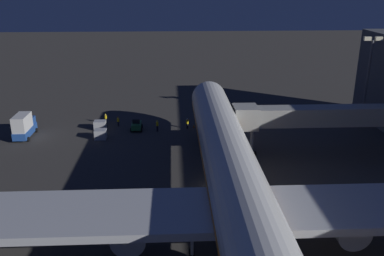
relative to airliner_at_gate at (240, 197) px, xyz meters
The scene contains 14 objects.
ground_plane 12.63m from the airliner_at_gate, 90.00° to the right, with size 320.00×320.00×0.00m, color #383533.
airliner_at_gate is the anchor object (origin of this frame).
jet_bridge 24.56m from the airliner_at_gate, 119.78° to the right, with size 22.81×3.40×7.12m.
apron_floodlight_mast 41.23m from the airliner_at_gate, 128.34° to the right, with size 2.90×0.50×14.79m.
baggage_tug_spare 34.73m from the airliner_at_gate, 70.34° to the right, with size 1.86×2.68×1.95m.
catering_truck 41.62m from the airliner_at_gate, 46.37° to the right, with size 2.36×5.74×3.76m.
baggage_container_near_belt 37.81m from the airliner_at_gate, 62.08° to the right, with size 1.87×1.50×1.42m, color #B7BABF.
baggage_container_mid_row 33.64m from the airliner_at_gate, 59.76° to the right, with size 1.75×1.58×1.48m, color #B7BABF.
ground_crew_near_nose_gear 39.98m from the airliner_at_gate, 64.60° to the right, with size 0.40×0.40×1.74m.
ground_crew_by_belt_loader 33.21m from the airliner_at_gate, 84.23° to the right, with size 0.40×0.40×1.79m.
ground_crew_marshaller_fwd 37.84m from the airliner_at_gate, 66.81° to the right, with size 0.40×0.40×1.65m.
ground_crew_under_port_wing 33.04m from the airliner_at_gate, 75.52° to the right, with size 0.40×0.40×1.87m.
traffic_cone_nose_port 33.68m from the airliner_at_gate, 93.79° to the right, with size 0.36×0.36×0.55m, color orange.
traffic_cone_nose_starboard 33.68m from the airliner_at_gate, 86.21° to the right, with size 0.36×0.36×0.55m, color orange.
Camera 1 is at (5.61, 42.35, 22.91)m, focal length 38.59 mm.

